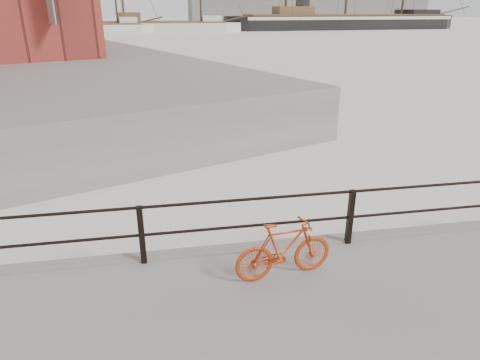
{
  "coord_description": "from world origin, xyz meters",
  "views": [
    {
      "loc": [
        -6.54,
        -6.26,
        4.18
      ],
      "look_at": [
        -5.12,
        1.5,
        1.0
      ],
      "focal_mm": 32.0,
      "sensor_mm": 36.0,
      "label": 1
    }
  ],
  "objects_px": {
    "barque_black": "(344,29)",
    "schooner_left": "(82,34)",
    "schooner_mid": "(164,33)",
    "bicycle": "(284,250)"
  },
  "relations": [
    {
      "from": "barque_black",
      "to": "schooner_left",
      "type": "relative_size",
      "value": 2.16
    },
    {
      "from": "schooner_mid",
      "to": "schooner_left",
      "type": "bearing_deg",
      "value": -163.32
    },
    {
      "from": "barque_black",
      "to": "schooner_left",
      "type": "height_order",
      "value": "barque_black"
    },
    {
      "from": "bicycle",
      "to": "barque_black",
      "type": "relative_size",
      "value": 0.03
    },
    {
      "from": "bicycle",
      "to": "schooner_mid",
      "type": "xyz_separation_m",
      "value": [
        -0.53,
        79.11,
        -0.81
      ]
    },
    {
      "from": "barque_black",
      "to": "bicycle",
      "type": "bearing_deg",
      "value": -116.68
    },
    {
      "from": "barque_black",
      "to": "schooner_mid",
      "type": "xyz_separation_m",
      "value": [
        -38.14,
        -6.74,
        0.0
      ]
    },
    {
      "from": "schooner_mid",
      "to": "schooner_left",
      "type": "relative_size",
      "value": 1.13
    },
    {
      "from": "bicycle",
      "to": "schooner_left",
      "type": "height_order",
      "value": "schooner_left"
    },
    {
      "from": "schooner_mid",
      "to": "schooner_left",
      "type": "height_order",
      "value": "schooner_mid"
    }
  ]
}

